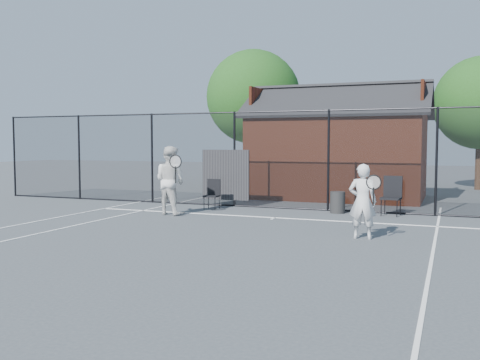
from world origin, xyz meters
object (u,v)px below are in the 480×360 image
at_px(player_back, 170,180).
at_px(waste_bin, 338,202).
at_px(clubhouse, 338,154).
at_px(chair_left, 212,195).
at_px(player_front, 363,201).
at_px(chair_right, 391,196).

xyz_separation_m(player_back, waste_bin, (4.34, 2.01, -0.65)).
bearing_deg(clubhouse, chair_left, -120.48).
xyz_separation_m(clubhouse, player_front, (2.17, -8.31, -0.81)).
distance_m(player_front, player_back, 5.96).
bearing_deg(chair_left, waste_bin, 4.86).
height_order(player_front, chair_left, player_front).
bearing_deg(chair_right, clubhouse, 124.92).
bearing_deg(player_front, chair_left, 146.00).
height_order(player_front, chair_right, player_front).
bearing_deg(clubhouse, player_back, -118.46).
xyz_separation_m(player_back, chair_right, (5.82, 2.01, -0.43)).
relative_size(player_front, chair_left, 1.78).
bearing_deg(chair_right, chair_left, -167.73).
height_order(player_front, player_back, player_back).
height_order(clubhouse, chair_right, clubhouse).
bearing_deg(waste_bin, chair_right, 0.00).
bearing_deg(player_back, chair_left, 68.66).
distance_m(chair_left, chair_right, 5.26).
bearing_deg(player_front, chair_right, 87.39).
bearing_deg(chair_left, player_front, -36.73).
bearing_deg(waste_bin, player_back, -155.17).
bearing_deg(waste_bin, clubhouse, 101.15).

